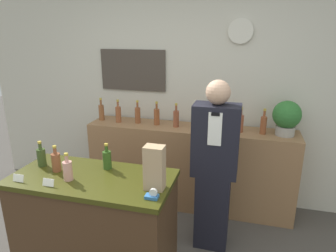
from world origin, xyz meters
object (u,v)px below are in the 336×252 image
(paper_bag, at_px, (155,168))
(tape_dispenser, at_px, (152,195))
(shopkeeper, at_px, (214,168))
(potted_plant, at_px, (287,117))

(paper_bag, xyz_separation_m, tape_dispenser, (0.02, -0.13, -0.14))
(shopkeeper, relative_size, tape_dispenser, 18.06)
(tape_dispenser, bearing_deg, paper_bag, 100.38)
(shopkeeper, bearing_deg, tape_dispenser, -111.30)
(tape_dispenser, bearing_deg, potted_plant, 56.64)
(paper_bag, distance_m, tape_dispenser, 0.19)
(shopkeeper, distance_m, potted_plant, 0.98)
(shopkeeper, bearing_deg, paper_bag, -116.45)
(potted_plant, xyz_separation_m, tape_dispenser, (-0.97, -1.48, -0.22))
(paper_bag, bearing_deg, potted_plant, 53.47)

